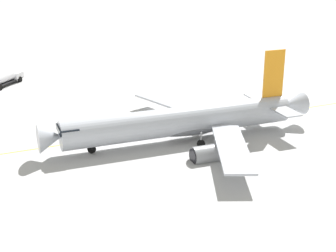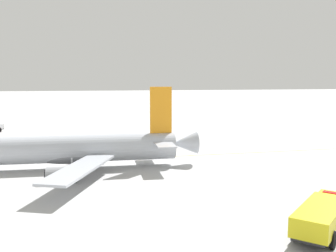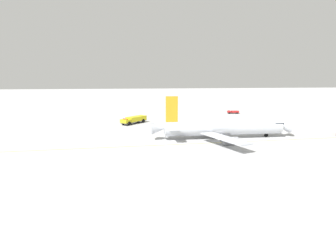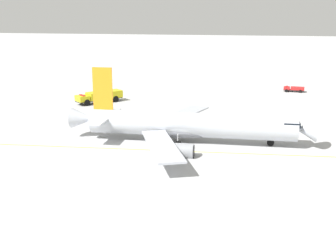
# 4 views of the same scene
# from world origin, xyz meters

# --- Properties ---
(ground_plane) EXTENTS (600.00, 600.00, 0.00)m
(ground_plane) POSITION_xyz_m (0.00, 0.00, 0.00)
(ground_plane) COLOR #B2B2B2
(airliner_main) EXTENTS (34.58, 38.64, 12.01)m
(airliner_main) POSITION_xyz_m (2.31, -1.18, 2.64)
(airliner_main) COLOR #B2B7C1
(airliner_main) RESTS_ON ground_plane
(fuel_tanker_truck) EXTENTS (8.84, 7.81, 2.87)m
(fuel_tanker_truck) POSITION_xyz_m (-35.54, -22.83, 1.57)
(fuel_tanker_truck) COLOR #232326
(fuel_tanker_truck) RESTS_ON ground_plane
(taxiway_centreline) EXTENTS (9.02, 166.45, 0.01)m
(taxiway_centreline) POSITION_xyz_m (-2.70, 1.05, 0.00)
(taxiway_centreline) COLOR yellow
(taxiway_centreline) RESTS_ON ground_plane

